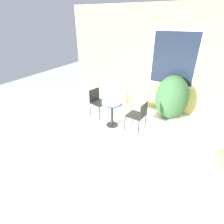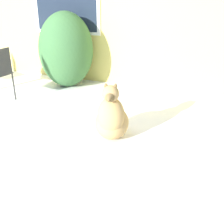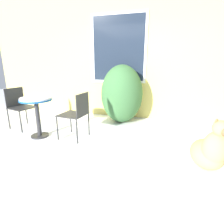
% 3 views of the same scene
% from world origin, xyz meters
% --- Properties ---
extents(ground_plane, '(16.00, 16.00, 0.00)m').
position_xyz_m(ground_plane, '(0.00, 0.00, 0.00)').
color(ground_plane, white).
extents(shrub_left, '(0.99, 1.08, 1.40)m').
position_xyz_m(shrub_left, '(-0.06, 1.71, 0.70)').
color(shrub_left, '#386638').
rests_on(shrub_left, ground_plane).
extents(dog, '(0.55, 0.73, 0.77)m').
position_xyz_m(dog, '(1.54, 0.01, 0.28)').
color(dog, tan).
rests_on(dog, ground_plane).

